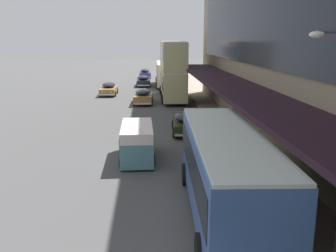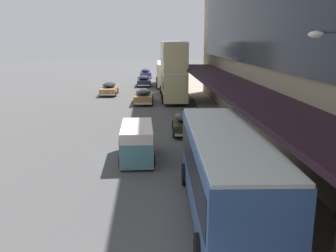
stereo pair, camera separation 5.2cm
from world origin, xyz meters
name	(u,v)px [view 1 (the left image)]	position (x,y,z in m)	size (l,w,h in m)	color
transit_bus_kerbside_front	(165,73)	(3.68, 47.19, 1.92)	(2.97, 10.64, 3.35)	beige
transit_bus_kerbside_rear	(226,170)	(3.74, 6.18, 1.90)	(3.05, 10.02, 3.32)	#3A5C97
transit_bus_kerbside_far	(172,68)	(3.83, 35.26, 3.43)	(2.78, 11.49, 6.37)	tan
sedan_lead_near	(186,123)	(3.68, 19.31, 0.77)	(2.14, 4.46, 1.57)	#2A3016
sedan_trailing_mid	(109,89)	(-3.66, 38.76, 0.74)	(1.99, 4.89, 1.50)	#9E713C
sedan_second_near	(143,81)	(0.51, 46.99, 0.77)	(1.99, 4.34, 1.58)	black
sedan_second_mid	(143,96)	(0.54, 32.18, 0.76)	(2.07, 4.80, 1.53)	olive
sedan_oncoming_rear	(145,74)	(0.73, 58.53, 0.79)	(2.01, 4.46, 1.60)	navy
vw_van	(137,140)	(0.29, 13.55, 1.10)	(1.95, 4.57, 1.96)	teal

